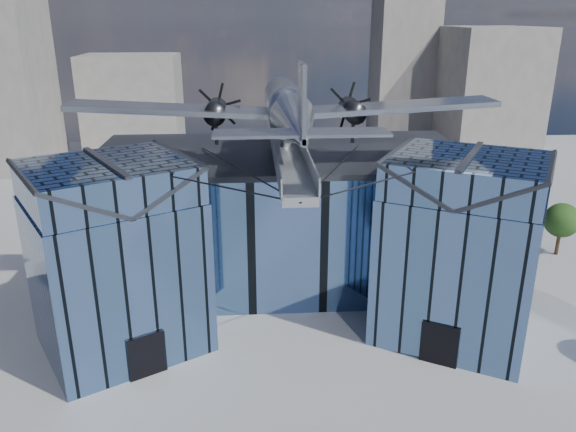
{
  "coord_description": "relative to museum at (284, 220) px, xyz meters",
  "views": [
    {
      "loc": [
        -2.3,
        -32.26,
        19.55
      ],
      "look_at": [
        0.0,
        2.0,
        7.2
      ],
      "focal_mm": 35.0,
      "sensor_mm": 36.0,
      "label": 1
    }
  ],
  "objects": [
    {
      "name": "tree_side_e",
      "position": [
        23.85,
        4.84,
        -2.42
      ],
      "size": [
        3.0,
        3.0,
        4.61
      ],
      "rotation": [
        0.0,
        0.0,
        0.02
      ],
      "color": "#342215",
      "rests_on": "ground"
    },
    {
      "name": "ground_plane",
      "position": [
        -0.0,
        -5.82,
        -5.54
      ],
      "size": [
        120.0,
        120.0,
        0.0
      ],
      "primitive_type": "plane",
      "color": "gray"
    },
    {
      "name": "museum",
      "position": [
        0.0,
        0.0,
        0.0
      ],
      "size": [
        32.88,
        24.5,
        17.6
      ],
      "color": "#4D6D9D",
      "rests_on": "ground"
    },
    {
      "name": "bg_towers",
      "position": [
        1.45,
        44.67,
        4.47
      ],
      "size": [
        77.0,
        24.5,
        26.0
      ],
      "color": "slate",
      "rests_on": "ground"
    }
  ]
}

